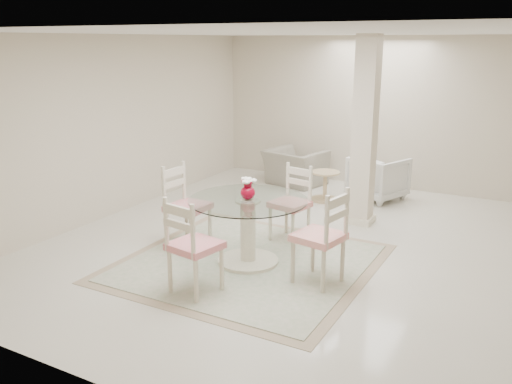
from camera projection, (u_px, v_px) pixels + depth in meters
The scene contains 13 objects.
ground at pixel (292, 244), 7.19m from camera, with size 7.00×7.00×0.00m, color silver.
room_shell at pixel (295, 104), 6.69m from camera, with size 6.02×7.02×2.71m.
column at pixel (365, 132), 7.69m from camera, with size 0.30×0.30×2.70m, color beige.
area_rug at pixel (248, 263), 6.57m from camera, with size 2.88×2.88×0.02m.
dining_table at pixel (248, 231), 6.46m from camera, with size 1.40×1.40×0.81m.
red_vase at pixel (248, 189), 6.32m from camera, with size 0.20×0.19×0.26m.
dining_chair_east at pixel (325, 230), 5.83m from camera, with size 0.56×0.56×1.21m.
dining_chair_north at pixel (293, 197), 7.22m from camera, with size 0.52×0.52×1.12m.
dining_chair_west at pixel (183, 200), 6.97m from camera, with size 0.51×0.51×1.20m.
dining_chair_south at pixel (190, 240), 5.60m from camera, with size 0.55×0.55×1.18m.
recliner_taupe at pixel (295, 167), 10.10m from camera, with size 1.00×0.87×0.65m, color gray.
armchair_white at pixel (378, 178), 9.16m from camera, with size 0.79×0.81×0.74m, color silver.
side_table at pixel (325, 187), 9.10m from camera, with size 0.48×0.48×0.50m.
Camera 1 is at (2.80, -6.14, 2.61)m, focal length 38.00 mm.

